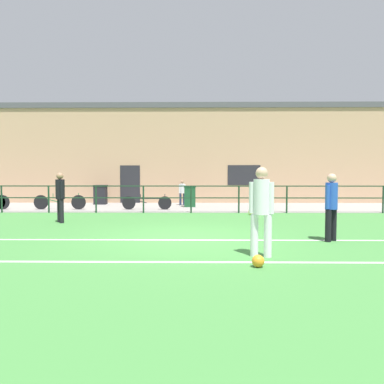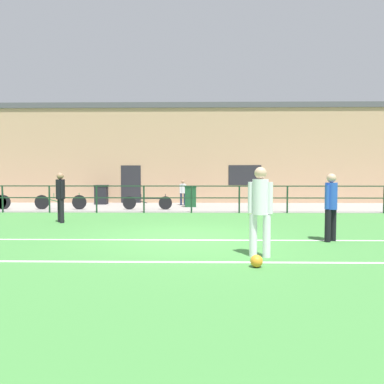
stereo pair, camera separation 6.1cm
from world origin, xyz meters
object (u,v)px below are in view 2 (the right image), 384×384
at_px(player_winger, 331,203).
at_px(soccer_ball_spare, 257,261).
at_px(player_striker, 260,206).
at_px(bicycle_parked_0, 60,202).
at_px(spectator_child, 183,191).
at_px(bicycle_parked_4, 147,203).
at_px(soccer_ball_match, 252,212).
at_px(trash_bin_0, 101,195).
at_px(player_goalkeeper, 61,194).
at_px(trash_bin_1, 191,196).

height_order(player_winger, soccer_ball_spare, player_winger).
xyz_separation_m(player_striker, bicycle_parked_0, (-7.51, 9.22, -0.65)).
bearing_deg(spectator_child, bicycle_parked_4, 43.78).
xyz_separation_m(bicycle_parked_0, bicycle_parked_4, (3.97, -0.00, -0.03)).
height_order(soccer_ball_match, spectator_child, spectator_child).
distance_m(soccer_ball_spare, bicycle_parked_0, 12.43).
bearing_deg(trash_bin_0, player_winger, -51.01).
bearing_deg(spectator_child, bicycle_parked_0, 9.96).
height_order(player_striker, player_winger, player_striker).
bearing_deg(player_striker, soccer_ball_spare, -86.39).
bearing_deg(player_striker, trash_bin_0, 134.92).
height_order(soccer_ball_match, bicycle_parked_0, bicycle_parked_0).
relative_size(player_winger, bicycle_parked_4, 0.74).
bearing_deg(trash_bin_0, soccer_ball_spare, -64.27).
xyz_separation_m(player_striker, soccer_ball_spare, (-0.20, -0.82, -0.90)).
bearing_deg(bicycle_parked_4, player_goalkeeper, -118.38).
bearing_deg(spectator_child, player_goalkeeper, 46.94).
xyz_separation_m(soccer_ball_spare, trash_bin_0, (-6.19, 12.86, 0.42)).
bearing_deg(trash_bin_0, player_goalkeeper, -85.72).
distance_m(player_goalkeeper, player_striker, 7.66).
height_order(soccer_ball_match, soccer_ball_spare, soccer_ball_match).
xyz_separation_m(bicycle_parked_4, trash_bin_1, (1.94, 1.39, 0.20)).
relative_size(bicycle_parked_0, trash_bin_0, 2.32).
bearing_deg(bicycle_parked_0, player_winger, -38.44).
xyz_separation_m(bicycle_parked_0, trash_bin_1, (5.90, 1.39, 0.18)).
distance_m(player_striker, bicycle_parked_4, 9.90).
relative_size(player_goalkeeper, spectator_child, 1.31).
relative_size(bicycle_parked_0, trash_bin_1, 2.30).
distance_m(player_striker, soccer_ball_spare, 1.24).
height_order(player_winger, bicycle_parked_0, player_winger).
distance_m(player_striker, soccer_ball_match, 7.38).
distance_m(player_goalkeeper, spectator_child, 7.63).
bearing_deg(bicycle_parked_0, player_goalkeeper, -68.91).
height_order(bicycle_parked_4, trash_bin_1, trash_bin_1).
bearing_deg(soccer_ball_spare, bicycle_parked_0, 126.07).
relative_size(soccer_ball_match, trash_bin_0, 0.23).
relative_size(player_goalkeeper, player_striker, 0.94).
xyz_separation_m(player_winger, bicycle_parked_0, (-9.51, 7.55, -0.58)).
bearing_deg(trash_bin_0, bicycle_parked_0, -111.72).
height_order(player_striker, trash_bin_1, player_striker).
bearing_deg(player_winger, trash_bin_0, 89.00).
relative_size(player_winger, soccer_ball_spare, 7.46).
xyz_separation_m(player_striker, bicycle_parked_4, (-3.54, 9.22, -0.67)).
xyz_separation_m(player_striker, soccer_ball_match, (0.89, 7.27, -0.89)).
bearing_deg(trash_bin_1, bicycle_parked_0, -166.73).
bearing_deg(trash_bin_1, soccer_ball_match, -53.19).
xyz_separation_m(soccer_ball_match, bicycle_parked_0, (-8.40, 1.95, 0.24)).
distance_m(player_goalkeeper, bicycle_parked_0, 4.63).
height_order(bicycle_parked_0, bicycle_parked_4, bicycle_parked_0).
relative_size(bicycle_parked_4, trash_bin_1, 2.17).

